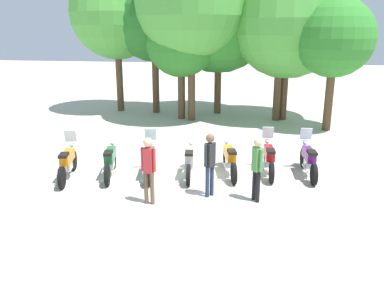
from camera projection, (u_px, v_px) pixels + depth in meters
name	position (u px, v px, depth m)	size (l,w,h in m)	color
ground_plane	(190.00, 176.00, 12.43)	(80.00, 80.00, 0.00)	#BCB7A8
motorcycle_0	(68.00, 162.00, 12.16)	(0.73, 2.16, 1.37)	black
motorcycle_1	(110.00, 160.00, 12.35)	(0.73, 2.16, 0.99)	black
motorcycle_2	(150.00, 160.00, 12.34)	(0.69, 2.17, 1.37)	black
motorcycle_3	(190.00, 160.00, 12.35)	(0.62, 2.19, 0.99)	black
motorcycle_4	(230.00, 159.00, 12.48)	(0.73, 2.16, 0.99)	black
motorcycle_5	(269.00, 158.00, 12.56)	(0.62, 2.19, 1.37)	black
motorcycle_6	(308.00, 159.00, 12.41)	(0.62, 2.19, 1.37)	black
person_0	(257.00, 165.00, 10.40)	(0.32, 0.37, 1.73)	black
person_1	(210.00, 160.00, 10.71)	(0.33, 0.36, 1.76)	#232D4C
person_2	(148.00, 165.00, 10.23)	(0.41, 0.26, 1.79)	brown
tree_0	(116.00, 13.00, 20.74)	(4.77, 4.77, 7.54)	brown
tree_1	(154.00, 18.00, 20.39)	(4.42, 4.42, 7.11)	brown
tree_2	(181.00, 42.00, 19.23)	(3.40, 3.40, 5.47)	brown
tree_3	(191.00, 1.00, 18.36)	(5.23, 5.23, 8.22)	brown
tree_4	(219.00, 17.00, 20.16)	(5.53, 5.53, 7.67)	brown
tree_5	(282.00, 17.00, 18.55)	(3.37, 3.37, 6.58)	brown
tree_6	(289.00, 19.00, 18.70)	(5.53, 5.53, 7.57)	brown
tree_7	(335.00, 38.00, 16.90)	(3.35, 3.35, 5.68)	brown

